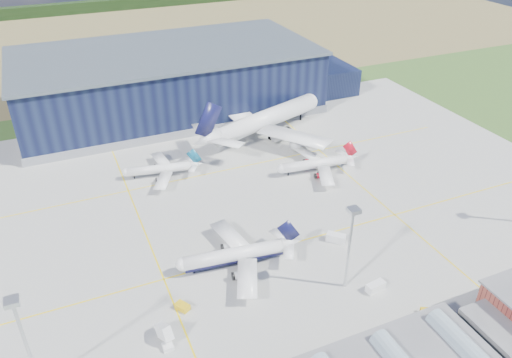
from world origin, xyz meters
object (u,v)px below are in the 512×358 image
Objects in this scene: gse_van_a at (376,287)px; car_a at (386,339)px; airliner_regional at (159,165)px; airliner_widebody at (266,110)px; airstair at (164,335)px; airliner_red at (314,159)px; gse_tug_a at (182,307)px; airliner_navy at (234,249)px; light_mast_center at (351,236)px; hangar at (174,82)px; gse_tug_b at (426,315)px; gse_van_b at (336,238)px; light_mast_west at (21,330)px.

gse_van_a reaches higher than car_a.
airliner_regional is 7.32× the size of car_a.
airstair is at bearing -146.17° from airliner_widebody.
airliner_regional is at bearing 16.50° from gse_van_a.
airliner_widebody is (-2.77, 33.00, 5.51)m from airliner_red.
gse_tug_a is (-10.22, -61.50, -3.69)m from airliner_regional.
airliner_regional is (-48.72, 18.00, -0.41)m from airliner_red.
airliner_navy reaches higher than airliner_red.
airliner_navy is 28.39m from airstair.
airliner_widebody is 48.71m from airliner_regional.
gse_van_a is at bearing -19.76° from airstair.
airliner_red is at bearing 68.57° from light_mast_center.
car_a is (-21.46, -70.00, -4.18)m from airliner_red.
hangar is at bearing -91.02° from airliner_navy.
airliner_red is at bearing 5.45° from gse_tug_a.
airliner_widebody is 101.64m from gse_tug_b.
airliner_regional is at bearing -13.35° from airliner_red.
gse_van_b is (7.29, 16.11, -14.25)m from light_mast_center.
airstair is (-62.23, -83.73, -8.74)m from airliner_widebody.
car_a is (-1.05, -18.00, -14.81)m from light_mast_center.
airliner_navy is 6.83× the size of gse_van_a.
airliner_widebody is (24.83, -39.80, -1.30)m from hangar.
light_mast_west is 82.22m from airliner_regional.
gse_tug_b is at bearing -127.43° from gse_van_b.
light_mast_west is at bearing 78.52° from gse_van_a.
light_mast_center is at bearing 75.49° from airliner_red.
gse_tug_b is at bearing -102.81° from car_a.
light_mast_west is 28.97m from airstair.
light_mast_west is (-62.81, -124.80, 3.82)m from hangar.
gse_tug_b is (18.67, -140.80, -10.89)m from hangar.
airliner_navy is 9.88× the size of gse_tug_a.
hangar is at bearing 63.29° from light_mast_west.
airliner_regional is (-21.12, -54.80, -7.23)m from hangar.
car_a is at bearing -37.54° from airstair.
hangar is 129.46m from airstair.
airliner_red reaches higher than gse_van_b.
airliner_regional is (41.69, 70.00, -11.04)m from light_mast_west.
airliner_navy is 77.99m from airliner_widebody.
light_mast_center reaches higher than car_a.
airliner_red is at bearing -22.72° from gse_van_a.
gse_tug_b is 12.69m from car_a.
gse_van_a is 1.33× the size of car_a.
airliner_navy is at bearing 140.68° from light_mast_center.
airstair is (-51.88, -14.84, 0.40)m from gse_van_b.
light_mast_center is (7.19, -124.80, 3.82)m from hangar.
airliner_red is 8.71× the size of gse_tug_a.
gse_van_b is (45.83, 7.61, 0.47)m from gse_tug_a.
airliner_navy is 0.53× the size of airliner_widebody.
light_mast_center is 24.58m from gse_tug_b.
car_a is (43.54, -19.27, -0.95)m from airstair.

